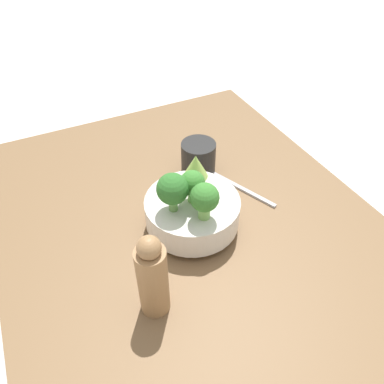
{
  "coord_description": "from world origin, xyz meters",
  "views": [
    {
      "loc": [
        -0.51,
        0.25,
        0.65
      ],
      "look_at": [
        0.0,
        -0.0,
        0.13
      ],
      "focal_mm": 35.0,
      "sensor_mm": 36.0,
      "label": 1
    }
  ],
  "objects_px": {
    "fork": "(243,189)",
    "cup": "(198,158)",
    "bowl": "(192,210)",
    "pepper_mill": "(153,277)"
  },
  "relations": [
    {
      "from": "bowl",
      "to": "cup",
      "type": "xyz_separation_m",
      "value": [
        0.16,
        -0.1,
        -0.0
      ]
    },
    {
      "from": "bowl",
      "to": "fork",
      "type": "xyz_separation_m",
      "value": [
        0.05,
        -0.16,
        -0.04
      ]
    },
    {
      "from": "bowl",
      "to": "fork",
      "type": "relative_size",
      "value": 1.17
    },
    {
      "from": "pepper_mill",
      "to": "fork",
      "type": "distance_m",
      "value": 0.38
    },
    {
      "from": "pepper_mill",
      "to": "fork",
      "type": "xyz_separation_m",
      "value": [
        0.2,
        -0.31,
        -0.08
      ]
    },
    {
      "from": "fork",
      "to": "pepper_mill",
      "type": "bearing_deg",
      "value": 122.83
    },
    {
      "from": "bowl",
      "to": "cup",
      "type": "relative_size",
      "value": 2.31
    },
    {
      "from": "cup",
      "to": "pepper_mill",
      "type": "distance_m",
      "value": 0.41
    },
    {
      "from": "fork",
      "to": "cup",
      "type": "bearing_deg",
      "value": 28.31
    },
    {
      "from": "bowl",
      "to": "pepper_mill",
      "type": "distance_m",
      "value": 0.22
    }
  ]
}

